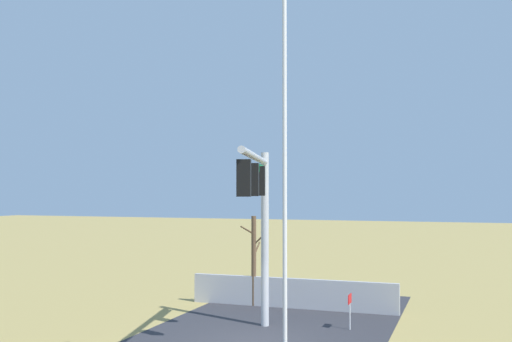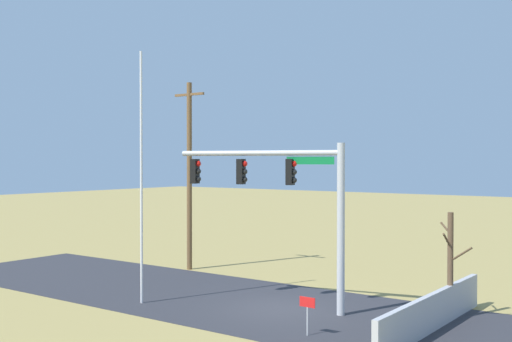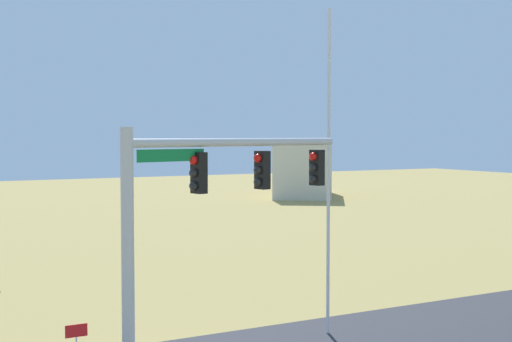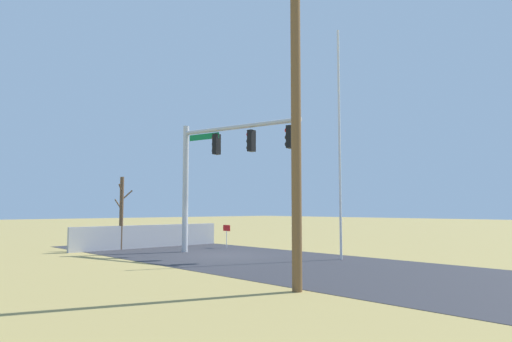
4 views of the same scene
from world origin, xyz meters
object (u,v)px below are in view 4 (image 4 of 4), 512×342
at_px(signal_mast, 217,159).
at_px(utility_pole, 296,101).
at_px(bare_tree, 121,212).
at_px(flagpole, 339,143).
at_px(open_sign, 227,231).

relative_size(signal_mast, utility_pole, 0.67).
bearing_deg(utility_pole, bare_tree, -9.12).
height_order(flagpole, open_sign, flagpole).
height_order(signal_mast, open_sign, signal_mast).
distance_m(utility_pole, bare_tree, 14.64).
height_order(bare_tree, open_sign, bare_tree).
distance_m(signal_mast, open_sign, 4.87).
distance_m(flagpole, bare_tree, 11.79).
relative_size(utility_pole, open_sign, 7.75).
height_order(flagpole, bare_tree, flagpole).
distance_m(bare_tree, open_sign, 5.54).
xyz_separation_m(signal_mast, bare_tree, (5.30, 2.08, -2.45)).
xyz_separation_m(signal_mast, flagpole, (-5.20, -2.41, 0.48)).
bearing_deg(open_sign, utility_pole, 148.57).
relative_size(signal_mast, flagpole, 0.66).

